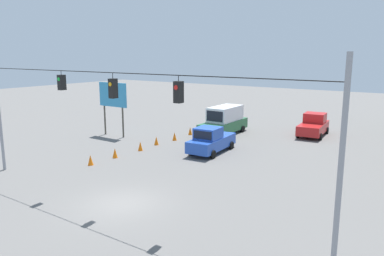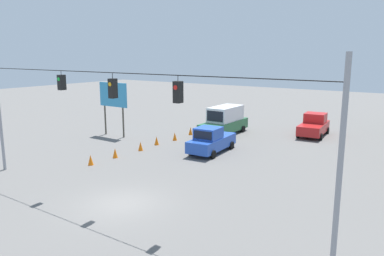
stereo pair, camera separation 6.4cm
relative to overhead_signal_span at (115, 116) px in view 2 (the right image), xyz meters
The scene contains 12 objects.
ground_plane 4.77m from the overhead_signal_span, 80.83° to the right, with size 140.00×140.00×0.00m, color #605E5B.
overhead_signal_span is the anchor object (origin of this frame).
box_truck_green_withflow_far 19.40m from the overhead_signal_span, 76.93° to the right, with size 2.46×6.41×2.74m.
pickup_truck_blue_withflow_mid 12.60m from the overhead_signal_span, 81.84° to the right, with size 2.47×5.26×2.12m.
pickup_truck_red_oncoming_deep 23.53m from the overhead_signal_span, 97.68° to the right, with size 2.66×5.26×2.12m.
traffic_cone_nearest 9.12m from the overhead_signal_span, 30.43° to the right, with size 0.39×0.39×0.75m, color orange.
traffic_cone_second 10.35m from the overhead_signal_span, 42.95° to the right, with size 0.39×0.39×0.75m, color orange.
traffic_cone_third 12.14m from the overhead_signal_span, 53.47° to the right, with size 0.39×0.39×0.75m, color orange.
traffic_cone_fourth 13.99m from the overhead_signal_span, 58.62° to the right, with size 0.39×0.39×0.75m, color orange.
traffic_cone_fifth 15.80m from the overhead_signal_span, 63.92° to the right, with size 0.39×0.39×0.75m, color orange.
traffic_cone_farthest 18.35m from the overhead_signal_span, 67.30° to the right, with size 0.39×0.39×0.75m, color orange.
roadside_billboard 17.41m from the overhead_signal_span, 43.22° to the right, with size 3.49×0.16×5.13m.
Camera 2 is at (-13.66, 13.21, 7.78)m, focal length 35.00 mm.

